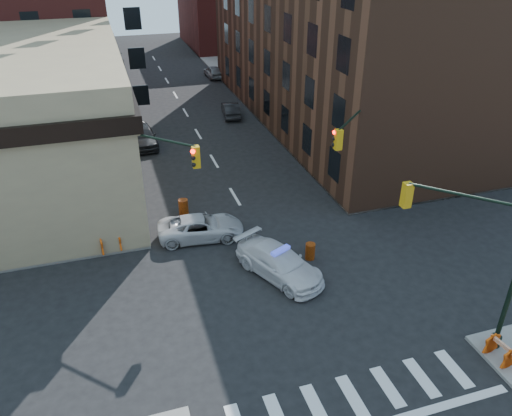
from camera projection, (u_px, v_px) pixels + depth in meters
ground at (289, 288)px, 24.41m from camera, size 140.00×140.00×0.00m
sidewalk_ne at (375, 80)px, 57.62m from camera, size 34.00×54.50×0.15m
commercial_row_ne at (340, 40)px, 43.10m from camera, size 14.00×34.00×14.00m
filler_ne at (240, 2)px, 73.40m from camera, size 16.00×16.00×12.00m
signal_pole_se at (490, 250)px, 19.13m from camera, size 5.40×5.27×8.00m
signal_pole_nw at (146, 178)px, 25.21m from camera, size 3.58×3.67×8.00m
signal_pole_ne at (354, 151)px, 28.26m from camera, size 3.67×3.58×8.00m
tree_ne_near at (267, 75)px, 46.30m from camera, size 3.00×3.00×4.85m
tree_ne_far at (243, 57)px, 52.96m from camera, size 3.00×3.00×4.85m
police_car at (279, 263)px, 24.98m from camera, size 4.06×5.49×1.48m
pickup at (201, 227)px, 28.10m from camera, size 5.03×2.74×1.34m
parked_car_wnear at (143, 136)px, 40.08m from camera, size 2.17×4.93×1.65m
parked_car_wfar at (125, 106)px, 47.03m from camera, size 2.05×4.51×1.44m
parked_car_wdeep at (115, 64)px, 61.27m from camera, size 2.47×5.69×1.63m
parked_car_enear at (231, 110)px, 46.43m from camera, size 1.90×4.15×1.32m
parked_car_efar at (213, 72)px, 58.65m from camera, size 1.79×4.10×1.37m
pedestrian_a at (57, 226)px, 27.54m from camera, size 0.66×0.45×1.77m
pedestrian_b at (78, 225)px, 27.46m from camera, size 1.12×1.00×1.90m
pedestrian_c at (77, 238)px, 26.39m from camera, size 1.10×1.00×1.80m
barrel_road at (310, 251)px, 26.38m from camera, size 0.65×0.65×0.92m
barrel_bank at (183, 208)px, 30.39m from camera, size 0.68×0.68×1.04m
barricade_se_b at (500, 351)px, 19.96m from camera, size 0.74×1.26×0.89m
barricade_nw_a at (110, 243)px, 26.74m from camera, size 1.33×0.79×0.95m
barricade_nw_b at (33, 252)px, 26.11m from camera, size 1.13×0.58×0.84m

